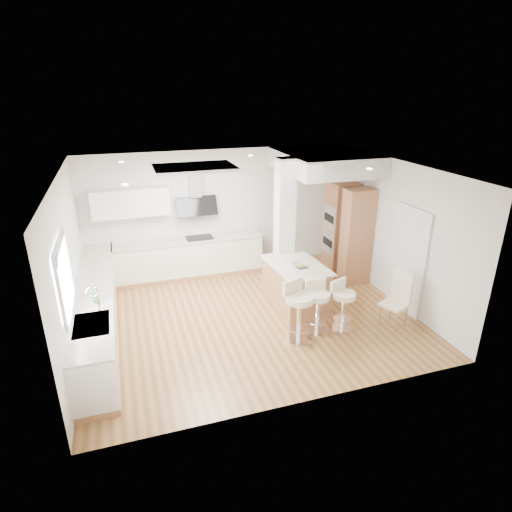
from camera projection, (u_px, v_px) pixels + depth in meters
name	position (u px, v px, depth m)	size (l,w,h in m)	color
ground	(249.00, 316.00, 8.17)	(6.00, 6.00, 0.00)	#9E6F3A
ceiling	(249.00, 316.00, 8.17)	(6.00, 5.00, 0.02)	silver
wall_back	(217.00, 211.00, 9.85)	(6.00, 0.04, 2.80)	silver
wall_left	(69.00, 269.00, 6.80)	(0.04, 5.00, 2.80)	silver
wall_right	(393.00, 231.00, 8.50)	(0.04, 5.00, 2.80)	silver
skylight	(195.00, 168.00, 7.44)	(4.10, 2.10, 0.06)	white
window_left	(64.00, 274.00, 5.90)	(0.06, 1.28, 1.07)	white
doorway_right	(408.00, 261.00, 8.12)	(0.05, 1.00, 2.10)	#433C35
counter_left	(97.00, 311.00, 7.44)	(0.63, 4.50, 1.35)	#B6794E
counter_back	(181.00, 248.00, 9.62)	(3.62, 0.63, 2.50)	#B6794E
pillar	(284.00, 227.00, 8.79)	(0.35, 0.35, 2.80)	white
soffit	(324.00, 162.00, 9.03)	(1.78, 2.20, 0.40)	silver
oven_column	(347.00, 231.00, 9.63)	(0.63, 1.21, 2.10)	#B6794E
peninsula	(295.00, 284.00, 8.45)	(1.04, 1.50, 0.94)	#B6794E
bar_stool_a	(298.00, 308.00, 7.21)	(0.63, 0.63, 1.09)	white
bar_stool_b	(317.00, 304.00, 7.50)	(0.46, 0.46, 0.96)	white
bar_stool_c	(343.00, 303.00, 7.56)	(0.54, 0.54, 0.94)	white
dining_chair	(398.00, 296.00, 7.71)	(0.53, 0.53, 1.06)	beige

